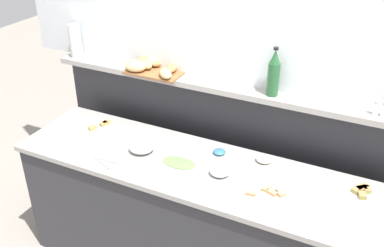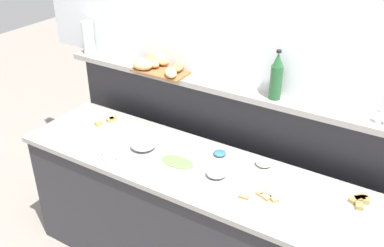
{
  "view_description": "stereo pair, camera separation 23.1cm",
  "coord_description": "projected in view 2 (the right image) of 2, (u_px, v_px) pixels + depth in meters",
  "views": [
    {
      "loc": [
        0.93,
        -2.06,
        2.49
      ],
      "look_at": [
        -0.12,
        0.1,
        1.15
      ],
      "focal_mm": 41.1,
      "sensor_mm": 36.0,
      "label": 1
    },
    {
      "loc": [
        1.14,
        -1.95,
        2.49
      ],
      "look_at": [
        -0.12,
        0.1,
        1.15
      ],
      "focal_mm": 41.1,
      "sensor_mm": 36.0,
      "label": 2
    }
  ],
  "objects": [
    {
      "name": "condiment_bowl_red",
      "position": [
        264.0,
        163.0,
        2.76
      ],
      "size": [
        0.1,
        0.1,
        0.04
      ],
      "primitive_type": "ellipsoid",
      "color": "silver",
      "rests_on": "buffet_counter"
    },
    {
      "name": "glass_bowl_large",
      "position": [
        143.0,
        145.0,
        2.93
      ],
      "size": [
        0.17,
        0.17,
        0.07
      ],
      "color": "silver",
      "rests_on": "buffet_counter"
    },
    {
      "name": "water_carafe",
      "position": [
        88.0,
        38.0,
        3.39
      ],
      "size": [
        0.09,
        0.09,
        0.25
      ],
      "primitive_type": "cylinder",
      "color": "silver",
      "rests_on": "back_ledge_unit"
    },
    {
      "name": "wine_bottle_green",
      "position": [
        276.0,
        77.0,
        2.68
      ],
      "size": [
        0.08,
        0.08,
        0.32
      ],
      "color": "#23562D",
      "rests_on": "back_ledge_unit"
    },
    {
      "name": "buffet_counter",
      "position": [
        200.0,
        224.0,
        2.96
      ],
      "size": [
        2.52,
        0.66,
        0.91
      ],
      "color": "#2D2D33",
      "rests_on": "ground_plane"
    },
    {
      "name": "sandwich_platter_side",
      "position": [
        114.0,
        126.0,
        3.19
      ],
      "size": [
        0.31,
        0.22,
        0.04
      ],
      "color": "white",
      "rests_on": "buffet_counter"
    },
    {
      "name": "sandwich_platter_rear",
      "position": [
        261.0,
        197.0,
        2.48
      ],
      "size": [
        0.32,
        0.21,
        0.04
      ],
      "color": "white",
      "rests_on": "buffet_counter"
    },
    {
      "name": "back_ledge_unit",
      "position": [
        235.0,
        161.0,
        3.23
      ],
      "size": [
        2.74,
        0.22,
        1.29
      ],
      "color": "#2D2D33",
      "rests_on": "ground_plane"
    },
    {
      "name": "sandwich_platter_front",
      "position": [
        360.0,
        202.0,
        2.43
      ],
      "size": [
        0.28,
        0.17,
        0.04
      ],
      "color": "silver",
      "rests_on": "buffet_counter"
    },
    {
      "name": "condiment_bowl_dark",
      "position": [
        220.0,
        153.0,
        2.86
      ],
      "size": [
        0.08,
        0.08,
        0.03
      ],
      "primitive_type": "ellipsoid",
      "color": "teal",
      "rests_on": "buffet_counter"
    },
    {
      "name": "salt_shaker",
      "position": [
        380.0,
        116.0,
        2.44
      ],
      "size": [
        0.03,
        0.03,
        0.09
      ],
      "color": "white",
      "rests_on": "back_ledge_unit"
    },
    {
      "name": "cold_cuts_platter",
      "position": [
        177.0,
        163.0,
        2.78
      ],
      "size": [
        0.3,
        0.19,
        0.02
      ],
      "color": "white",
      "rests_on": "buffet_counter"
    },
    {
      "name": "serving_tongs",
      "position": [
        104.0,
        156.0,
        2.85
      ],
      "size": [
        0.19,
        0.08,
        0.01
      ],
      "color": "#B7BABF",
      "rests_on": "buffet_counter"
    },
    {
      "name": "glass_bowl_medium",
      "position": [
        217.0,
        173.0,
        2.66
      ],
      "size": [
        0.13,
        0.13,
        0.05
      ],
      "color": "silver",
      "rests_on": "buffet_counter"
    },
    {
      "name": "ground_plane",
      "position": [
        236.0,
        224.0,
        3.63
      ],
      "size": [
        12.0,
        12.0,
        0.0
      ],
      "primitive_type": "plane",
      "color": "gray"
    },
    {
      "name": "bread_basket",
      "position": [
        157.0,
        65.0,
        3.14
      ],
      "size": [
        0.42,
        0.33,
        0.08
      ],
      "color": "brown",
      "rests_on": "back_ledge_unit"
    }
  ]
}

